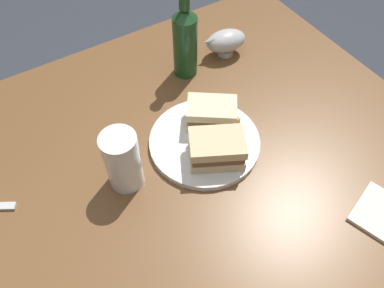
% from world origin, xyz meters
% --- Properties ---
extents(ground_plane, '(6.00, 6.00, 0.00)m').
position_xyz_m(ground_plane, '(0.00, 0.00, 0.00)').
color(ground_plane, '#333842').
extents(dining_table, '(1.16, 0.92, 0.75)m').
position_xyz_m(dining_table, '(0.00, 0.00, 0.37)').
color(dining_table, brown).
rests_on(dining_table, ground).
extents(plate, '(0.25, 0.25, 0.01)m').
position_xyz_m(plate, '(-0.07, -0.01, 0.75)').
color(plate, white).
rests_on(plate, dining_table).
extents(sandwich_half_left, '(0.14, 0.12, 0.06)m').
position_xyz_m(sandwich_half_left, '(-0.07, 0.04, 0.79)').
color(sandwich_half_left, beige).
rests_on(sandwich_half_left, plate).
extents(sandwich_half_right, '(0.13, 0.12, 0.06)m').
position_xyz_m(sandwich_half_right, '(-0.11, -0.05, 0.79)').
color(sandwich_half_right, beige).
rests_on(sandwich_half_right, plate).
extents(potato_wedge_front, '(0.05, 0.04, 0.01)m').
position_xyz_m(potato_wedge_front, '(-0.10, 0.00, 0.77)').
color(potato_wedge_front, gold).
rests_on(potato_wedge_front, plate).
extents(potato_wedge_middle, '(0.03, 0.06, 0.02)m').
position_xyz_m(potato_wedge_middle, '(-0.12, 0.01, 0.77)').
color(potato_wedge_middle, gold).
rests_on(potato_wedge_middle, plate).
extents(potato_wedge_back, '(0.04, 0.02, 0.02)m').
position_xyz_m(potato_wedge_back, '(-0.14, -0.03, 0.77)').
color(potato_wedge_back, '#B77F33').
rests_on(potato_wedge_back, plate).
extents(potato_wedge_left_edge, '(0.05, 0.03, 0.02)m').
position_xyz_m(potato_wedge_left_edge, '(-0.14, -0.01, 0.77)').
color(potato_wedge_left_edge, gold).
rests_on(potato_wedge_left_edge, plate).
extents(potato_wedge_right_edge, '(0.02, 0.05, 0.02)m').
position_xyz_m(potato_wedge_right_edge, '(-0.13, 0.01, 0.77)').
color(potato_wedge_right_edge, '#AD702D').
rests_on(potato_wedge_right_edge, plate).
extents(potato_wedge_stray, '(0.04, 0.02, 0.02)m').
position_xyz_m(potato_wedge_stray, '(-0.09, 0.01, 0.77)').
color(potato_wedge_stray, gold).
rests_on(potato_wedge_stray, plate).
extents(pint_glass, '(0.07, 0.07, 0.14)m').
position_xyz_m(pint_glass, '(0.12, -0.02, 0.81)').
color(pint_glass, white).
rests_on(pint_glass, dining_table).
extents(gravy_boat, '(0.13, 0.09, 0.07)m').
position_xyz_m(gravy_boat, '(-0.29, -0.24, 0.79)').
color(gravy_boat, '#B7B7BC').
rests_on(gravy_boat, dining_table).
extents(cider_bottle, '(0.06, 0.06, 0.26)m').
position_xyz_m(cider_bottle, '(-0.16, -0.24, 0.85)').
color(cider_bottle, '#19421E').
rests_on(cider_bottle, dining_table).
extents(napkin, '(0.13, 0.12, 0.01)m').
position_xyz_m(napkin, '(-0.27, 0.32, 0.75)').
color(napkin, silver).
rests_on(napkin, dining_table).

